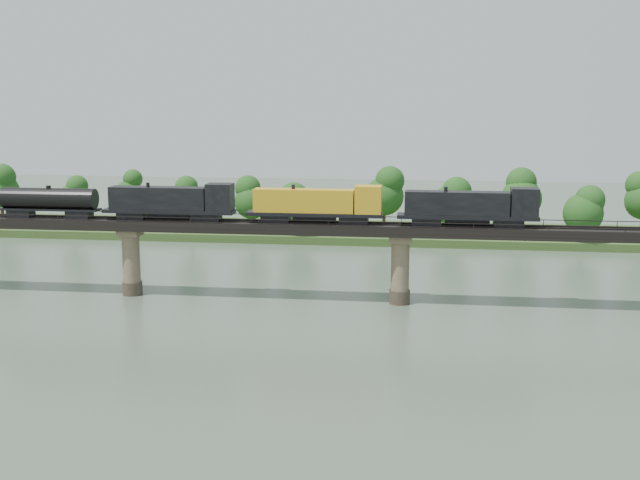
# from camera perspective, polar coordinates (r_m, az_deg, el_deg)

# --- Properties ---
(ground) EXTENTS (400.00, 400.00, 0.00)m
(ground) POSITION_cam_1_polar(r_m,az_deg,el_deg) (87.65, 5.00, -9.49)
(ground) COLOR #3C4C3C
(ground) RESTS_ON ground
(far_bank) EXTENTS (300.00, 24.00, 1.60)m
(far_bank) POSITION_cam_1_polar(r_m,az_deg,el_deg) (169.91, 6.29, 0.48)
(far_bank) COLOR #2C471C
(far_bank) RESTS_ON ground
(bridge) EXTENTS (236.00, 30.00, 11.50)m
(bridge) POSITION_cam_1_polar(r_m,az_deg,el_deg) (115.03, 5.72, -1.87)
(bridge) COLOR #473A2D
(bridge) RESTS_ON ground
(bridge_superstructure) EXTENTS (220.00, 4.90, 0.75)m
(bridge_superstructure) POSITION_cam_1_polar(r_m,az_deg,el_deg) (113.87, 5.77, 1.25)
(bridge_superstructure) COLOR black
(bridge_superstructure) RESTS_ON bridge
(far_treeline) EXTENTS (289.06, 17.54, 13.60)m
(far_treeline) POSITION_cam_1_polar(r_m,az_deg,el_deg) (164.66, 3.45, 3.04)
(far_treeline) COLOR #382619
(far_treeline) RESTS_ON far_bank
(freight_train) EXTENTS (79.04, 3.08, 5.44)m
(freight_train) POSITION_cam_1_polar(r_m,az_deg,el_deg) (115.71, -3.83, 2.57)
(freight_train) COLOR black
(freight_train) RESTS_ON bridge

